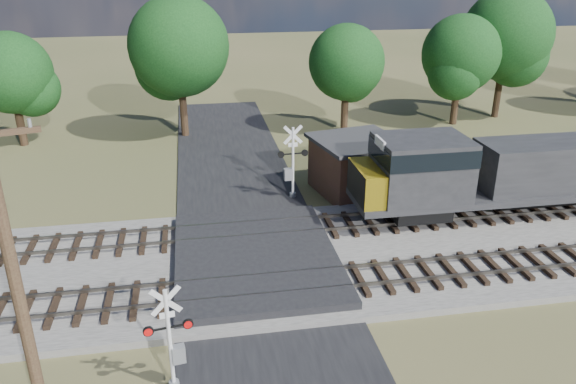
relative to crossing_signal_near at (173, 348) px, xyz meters
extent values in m
plane|color=#464E29|center=(3.41, 6.67, -1.56)|extent=(160.00, 160.00, 0.00)
cube|color=gray|center=(13.41, 7.17, -1.41)|extent=(140.00, 10.00, 0.30)
cube|color=black|center=(3.41, 6.67, -1.52)|extent=(7.00, 60.00, 0.08)
cube|color=#262628|center=(3.41, 7.17, -1.25)|extent=(7.00, 9.00, 0.62)
cube|color=black|center=(5.41, 4.67, -1.17)|extent=(44.00, 2.60, 0.18)
cube|color=#5B564E|center=(13.41, 3.95, -1.01)|extent=(140.00, 0.08, 0.15)
cube|color=#5B564E|center=(13.41, 5.39, -1.01)|extent=(140.00, 0.08, 0.15)
cube|color=black|center=(5.41, 9.67, -1.17)|extent=(44.00, 2.60, 0.18)
cube|color=#5B564E|center=(13.41, 8.95, -1.01)|extent=(140.00, 0.08, 0.15)
cube|color=#5B564E|center=(13.41, 10.39, -1.01)|extent=(140.00, 0.08, 0.15)
cylinder|color=silver|center=(-0.08, -0.01, 0.26)|extent=(0.13, 0.13, 3.65)
cube|color=silver|center=(-0.08, -0.01, 1.72)|extent=(0.95, 0.18, 0.95)
cube|color=silver|center=(-0.08, -0.01, 1.72)|extent=(0.95, 0.18, 0.95)
cube|color=silver|center=(-0.08, -0.01, 1.22)|extent=(0.46, 0.09, 0.20)
cube|color=black|center=(-0.08, -0.01, 0.76)|extent=(1.45, 0.27, 0.05)
cylinder|color=red|center=(-0.66, -0.10, 0.76)|extent=(0.34, 0.14, 0.33)
cylinder|color=red|center=(0.51, 0.08, 0.76)|extent=(0.34, 0.14, 0.33)
cube|color=#939698|center=(0.15, 0.02, -0.29)|extent=(0.45, 0.33, 0.59)
cylinder|color=silver|center=(6.36, 14.23, 0.50)|extent=(0.14, 0.14, 4.13)
cylinder|color=#939698|center=(6.36, 14.23, -1.41)|extent=(0.37, 0.37, 0.31)
cube|color=silver|center=(6.36, 14.23, 2.15)|extent=(1.08, 0.09, 1.08)
cube|color=silver|center=(6.36, 14.23, 2.15)|extent=(1.08, 0.09, 1.08)
cube|color=silver|center=(6.36, 14.23, 1.59)|extent=(0.52, 0.06, 0.23)
cube|color=black|center=(6.36, 14.23, 1.07)|extent=(1.65, 0.14, 0.06)
cylinder|color=red|center=(7.03, 14.27, 1.07)|extent=(0.38, 0.12, 0.37)
cylinder|color=red|center=(5.69, 14.20, 1.07)|extent=(0.38, 0.12, 0.37)
cube|color=#939698|center=(6.10, 14.22, -0.12)|extent=(0.48, 0.33, 0.67)
cylinder|color=#382419|center=(-3.48, -1.63, 3.29)|extent=(0.32, 0.32, 9.70)
cube|color=#4F3222|center=(10.12, 14.55, -0.09)|extent=(4.97, 4.97, 2.94)
cube|color=#313133|center=(10.12, 14.55, 1.48)|extent=(5.47, 5.47, 0.21)
cylinder|color=black|center=(-11.05, 26.97, 0.44)|extent=(0.56, 0.56, 4.00)
sphere|color=#103312|center=(-11.05, 26.97, 3.64)|extent=(5.60, 5.60, 5.60)
cylinder|color=black|center=(0.44, 27.15, 1.00)|extent=(0.56, 0.56, 5.13)
sphere|color=#103312|center=(0.44, 27.15, 5.10)|extent=(7.18, 7.18, 7.18)
cylinder|color=black|center=(12.68, 26.53, 0.46)|extent=(0.56, 0.56, 4.06)
sphere|color=#103312|center=(12.68, 26.53, 3.71)|extent=(5.68, 5.68, 5.68)
cylinder|color=black|center=(21.90, 26.81, 0.59)|extent=(0.56, 0.56, 4.31)
sphere|color=#103312|center=(21.90, 26.81, 4.04)|extent=(6.03, 6.03, 6.03)
cylinder|color=black|center=(26.34, 28.22, 1.02)|extent=(0.56, 0.56, 5.17)
sphere|color=#103312|center=(26.34, 28.22, 5.16)|extent=(7.24, 7.24, 7.24)
camera|label=1|loc=(1.07, -14.39, 11.13)|focal=35.00mm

